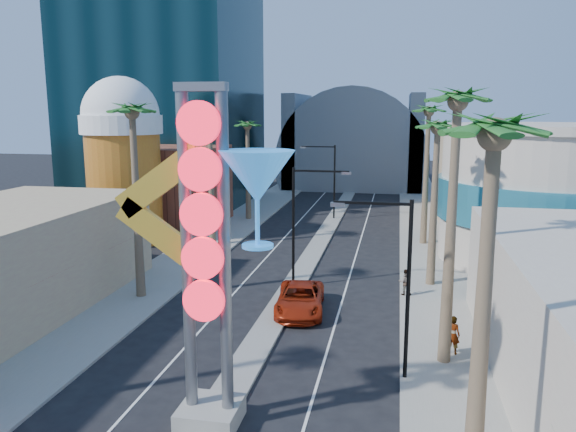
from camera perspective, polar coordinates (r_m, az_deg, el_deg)
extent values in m
cube|color=gray|center=(54.11, -6.47, -1.69)|extent=(5.00, 100.00, 0.15)
cube|color=gray|center=(51.75, 14.06, -2.52)|extent=(5.00, 100.00, 0.15)
cube|color=gray|center=(54.99, 3.97, -1.44)|extent=(1.60, 84.00, 0.15)
cube|color=brown|center=(58.44, -11.76, 2.99)|extent=(10.00, 10.00, 8.00)
cube|color=tan|center=(64.40, 19.49, 4.19)|extent=(10.00, 20.00, 10.00)
cylinder|color=#B64518|center=(51.54, -16.26, 2.89)|extent=(6.40, 6.40, 10.00)
cylinder|color=white|center=(51.13, -16.58, 8.90)|extent=(7.00, 7.00, 1.60)
sphere|color=white|center=(51.12, -16.62, 9.79)|extent=(6.60, 6.60, 6.60)
cylinder|color=#B6A89A|center=(47.24, 24.97, 1.64)|extent=(16.00, 16.00, 10.00)
cylinder|color=teal|center=(47.24, 24.97, 1.64)|extent=(16.60, 16.60, 3.00)
cylinder|color=#B6A89A|center=(46.80, 25.48, 8.06)|extent=(16.60, 16.60, 0.60)
cylinder|color=slate|center=(87.94, 6.79, 5.66)|extent=(22.00, 16.00, 22.00)
cube|color=slate|center=(88.86, 0.98, 7.72)|extent=(2.00, 16.00, 14.00)
cube|color=slate|center=(87.52, 12.77, 7.42)|extent=(2.00, 16.00, 14.00)
cube|color=gray|center=(22.50, -7.90, -19.33)|extent=(2.20, 2.20, 0.80)
cylinder|color=slate|center=(20.40, -10.20, -4.02)|extent=(0.44, 0.44, 12.00)
cylinder|color=slate|center=(19.94, -6.44, -4.26)|extent=(0.44, 0.44, 12.00)
cube|color=slate|center=(19.51, -8.82, 12.86)|extent=(1.80, 0.50, 0.30)
cylinder|color=red|center=(19.17, -9.08, 9.30)|extent=(1.50, 0.25, 1.50)
cylinder|color=red|center=(19.27, -8.94, 4.69)|extent=(1.50, 0.25, 1.50)
cylinder|color=red|center=(19.49, -8.81, 0.16)|extent=(1.50, 0.25, 1.50)
cylinder|color=red|center=(19.83, -8.68, -4.25)|extent=(1.50, 0.25, 1.50)
cylinder|color=red|center=(20.28, -8.56, -8.49)|extent=(1.50, 0.25, 1.50)
cube|color=gold|center=(20.24, -12.84, 3.55)|extent=(3.47, 0.25, 2.80)
cube|color=gold|center=(20.58, -12.61, -1.98)|extent=(3.47, 0.25, 2.80)
cone|color=blue|center=(19.07, -3.17, 3.99)|extent=(2.60, 2.60, 1.80)
cylinder|color=blue|center=(19.33, -3.12, -0.73)|extent=(0.16, 0.16, 1.60)
cylinder|color=blue|center=(19.50, -3.10, -3.03)|extent=(1.10, 1.10, 0.12)
cylinder|color=black|center=(36.76, 0.55, -1.26)|extent=(0.18, 0.18, 8.00)
cube|color=black|center=(35.88, 3.39, 4.57)|extent=(3.60, 0.12, 0.12)
cube|color=slate|center=(35.72, 5.94, 4.34)|extent=(0.60, 0.25, 0.18)
cylinder|color=black|center=(60.21, 4.74, 3.40)|extent=(0.18, 0.18, 8.00)
cube|color=black|center=(60.07, 3.07, 7.04)|extent=(3.60, 0.12, 0.12)
cube|color=slate|center=(60.32, 1.56, 6.97)|extent=(0.60, 0.25, 0.18)
cylinder|color=black|center=(24.58, 12.10, -7.61)|extent=(0.18, 0.18, 8.00)
cube|color=black|center=(23.69, 8.54, 1.29)|extent=(3.24, 0.12, 0.12)
cube|color=slate|center=(23.81, 5.08, 1.17)|extent=(0.60, 0.25, 0.18)
cylinder|color=brown|center=(35.50, -15.11, 0.81)|extent=(0.40, 0.40, 11.50)
sphere|color=#184A1B|center=(35.01, -15.57, 10.12)|extent=(2.40, 2.40, 2.40)
cylinder|color=brown|center=(48.41, -7.80, 2.74)|extent=(0.40, 0.40, 10.00)
sphere|color=#184A1B|center=(47.98, -7.95, 8.67)|extent=(2.40, 2.40, 2.40)
cylinder|color=brown|center=(59.80, -4.09, 4.32)|extent=(0.40, 0.40, 10.00)
sphere|color=#184A1B|center=(59.46, -4.16, 9.11)|extent=(2.40, 2.40, 2.40)
cylinder|color=brown|center=(16.71, 19.01, -11.41)|extent=(0.40, 0.40, 11.00)
sphere|color=#184A1B|center=(15.56, 20.25, 7.75)|extent=(2.40, 2.40, 2.40)
cylinder|color=brown|center=(26.09, 16.17, -2.18)|extent=(0.40, 0.40, 12.00)
sphere|color=#184A1B|center=(25.48, 16.88, 11.10)|extent=(2.40, 2.40, 2.40)
cylinder|color=brown|center=(37.98, 14.59, 0.69)|extent=(0.40, 0.40, 10.50)
sphere|color=#184A1B|center=(37.45, 14.97, 8.63)|extent=(2.40, 2.40, 2.40)
cylinder|color=brown|center=(49.77, 13.83, 3.62)|extent=(0.40, 0.40, 11.50)
sphere|color=#184A1B|center=(49.42, 14.13, 10.25)|extent=(2.40, 2.40, 2.40)
imported|color=#A5250C|center=(33.03, 1.24, -8.42)|extent=(3.26, 6.04, 1.61)
imported|color=gray|center=(28.44, 16.40, -11.49)|extent=(0.81, 0.68, 1.88)
imported|color=gray|center=(36.30, 11.82, -6.58)|extent=(0.87, 0.71, 1.66)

